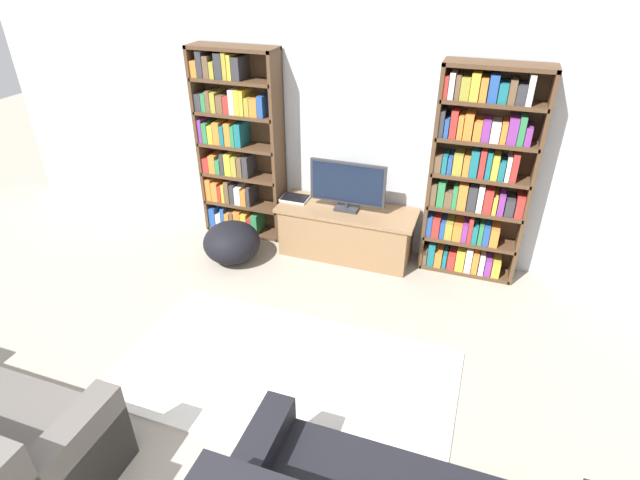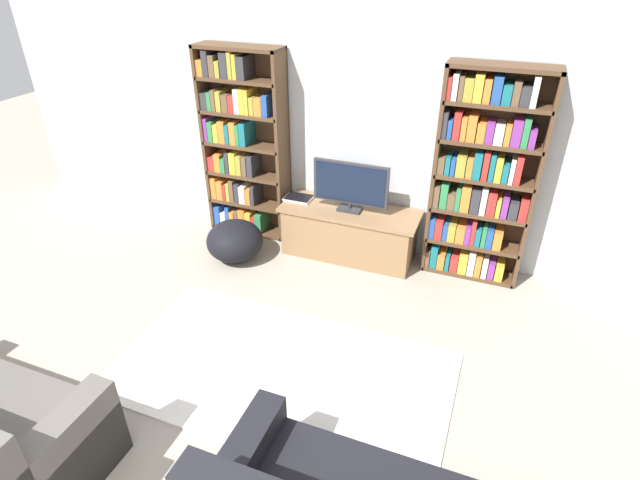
# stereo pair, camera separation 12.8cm
# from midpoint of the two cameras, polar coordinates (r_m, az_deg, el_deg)

# --- Properties ---
(wall_back) EXTENTS (8.80, 0.06, 2.60)m
(wall_back) POSITION_cam_midpoint_polar(r_m,az_deg,el_deg) (5.15, 4.16, 12.53)
(wall_back) COLOR silver
(wall_back) RESTS_ON ground_plane
(bookshelf_left) EXTENTS (0.93, 0.30, 2.05)m
(bookshelf_left) POSITION_cam_midpoint_polar(r_m,az_deg,el_deg) (5.57, -10.18, 10.54)
(bookshelf_left) COLOR #513823
(bookshelf_left) RESTS_ON ground_plane
(bookshelf_right) EXTENTS (0.93, 0.30, 2.05)m
(bookshelf_right) POSITION_cam_midpoint_polar(r_m,az_deg,el_deg) (4.92, 16.86, 6.87)
(bookshelf_right) COLOR #513823
(bookshelf_right) RESTS_ON ground_plane
(tv_stand) EXTENTS (1.44, 0.53, 0.54)m
(tv_stand) POSITION_cam_midpoint_polar(r_m,az_deg,el_deg) (5.29, 2.34, 0.93)
(tv_stand) COLOR #8E6B47
(tv_stand) RESTS_ON ground_plane
(television) EXTENTS (0.78, 0.16, 0.52)m
(television) POSITION_cam_midpoint_polar(r_m,az_deg,el_deg) (5.03, 2.43, 6.28)
(television) COLOR #2D2D33
(television) RESTS_ON tv_stand
(laptop) EXTENTS (0.29, 0.21, 0.03)m
(laptop) POSITION_cam_midpoint_polar(r_m,az_deg,el_deg) (5.37, -3.56, 4.78)
(laptop) COLOR silver
(laptop) RESTS_ON tv_stand
(area_rug) EXTENTS (2.59, 1.43, 0.02)m
(area_rug) POSITION_cam_midpoint_polar(r_m,az_deg,el_deg) (4.04, -4.93, -15.07)
(area_rug) COLOR white
(area_rug) RESTS_ON ground_plane
(beanbag_ottoman) EXTENTS (0.59, 0.59, 0.42)m
(beanbag_ottoman) POSITION_cam_midpoint_polar(r_m,az_deg,el_deg) (5.32, -10.73, -0.26)
(beanbag_ottoman) COLOR black
(beanbag_ottoman) RESTS_ON ground_plane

